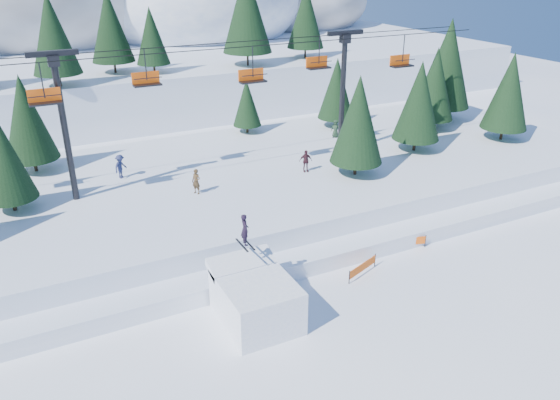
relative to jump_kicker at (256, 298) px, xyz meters
name	(u,v)px	position (x,y,z in m)	size (l,w,h in m)	color
ground	(311,336)	(2.03, -2.61, -1.39)	(160.00, 160.00, 0.00)	white
mid_shelf	(199,192)	(2.03, 15.39, -0.14)	(70.00, 22.00, 2.50)	white
berm	(250,258)	(2.03, 5.39, -0.84)	(70.00, 6.00, 1.10)	white
mountain_ridge	(44,17)	(-3.04, 70.70, 8.26)	(119.00, 60.79, 26.46)	white
jump_kicker	(256,298)	(0.00, 0.00, 0.00)	(3.75, 5.11, 5.76)	white
chairlift	(213,88)	(3.68, 15.43, 7.94)	(46.00, 3.21, 10.28)	black
conifer_stand	(251,110)	(6.89, 15.99, 5.75)	(63.09, 17.32, 10.18)	black
distant_skiers	(188,168)	(1.35, 15.53, 2.00)	(32.12, 8.33, 1.88)	#3E1E26
banner_near	(363,267)	(7.84, 1.20, -0.85)	(2.67, 1.06, 0.90)	black
banner_far	(406,242)	(12.36, 2.58, -0.85)	(2.77, 0.78, 0.90)	black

